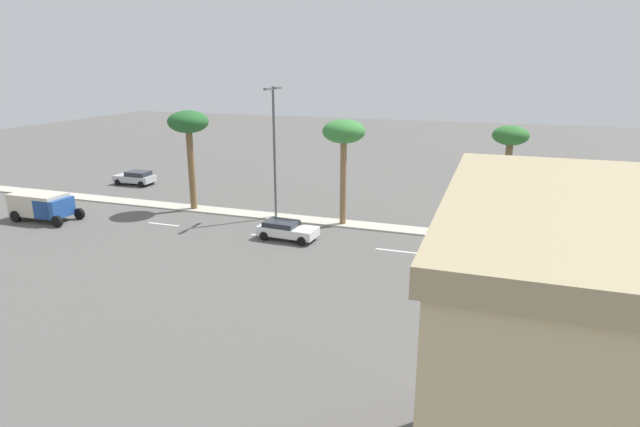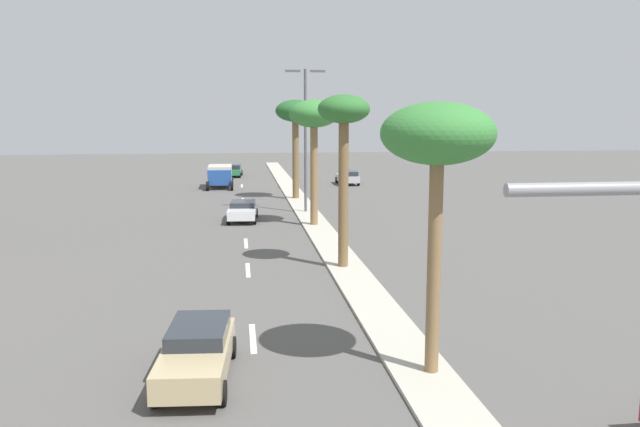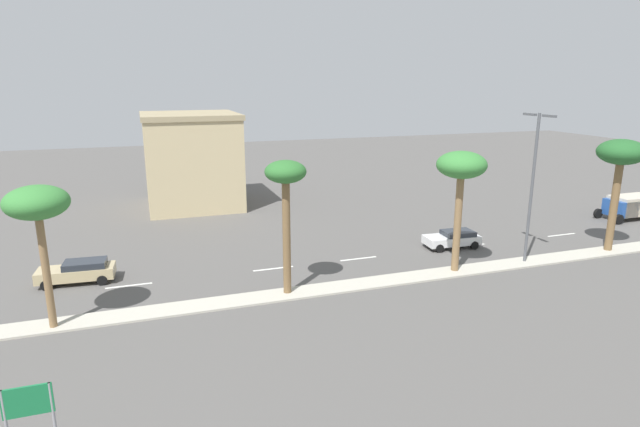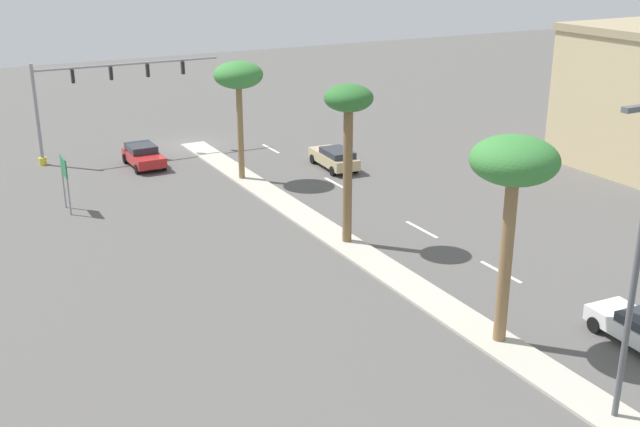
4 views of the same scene
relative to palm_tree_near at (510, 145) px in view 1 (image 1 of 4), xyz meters
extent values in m
plane|color=#565451|center=(0.16, 11.68, -6.83)|extent=(160.00, 160.00, 0.00)
cube|color=#B7B2A3|center=(0.16, 21.55, -6.77)|extent=(1.80, 88.81, 0.12)
cube|color=silver|center=(-4.49, 0.24, -6.83)|extent=(0.20, 2.80, 0.01)
cube|color=silver|center=(-4.49, 6.57, -6.83)|extent=(0.20, 2.80, 0.01)
cube|color=silver|center=(-4.49, 15.95, -6.83)|extent=(0.20, 2.80, 0.01)
cube|color=silver|center=(-4.49, 24.96, -6.83)|extent=(0.20, 2.80, 0.01)
cube|color=silver|center=(-4.49, 36.17, -6.83)|extent=(0.20, 2.80, 0.01)
cylinder|color=brown|center=(0.00, 0.00, -3.24)|extent=(0.47, 0.47, 6.94)
ellipsoid|color=#2D6B2D|center=(0.00, 0.00, 0.65)|extent=(2.40, 2.40, 1.32)
cylinder|color=olive|center=(0.01, 11.67, -3.42)|extent=(0.48, 0.48, 6.59)
ellipsoid|color=#387F38|center=(0.01, 11.67, 0.44)|extent=(3.21, 3.21, 1.77)
cylinder|color=brown|center=(0.04, 25.05, -3.31)|extent=(0.55, 0.55, 6.81)
ellipsoid|color=#235B28|center=(0.04, 25.05, 0.68)|extent=(3.35, 3.35, 1.84)
cylinder|color=#515459|center=(0.07, 17.37, -1.55)|extent=(0.20, 0.20, 10.32)
cube|color=#515459|center=(-0.83, 17.37, 3.46)|extent=(1.10, 0.24, 0.16)
cube|color=#515459|center=(0.97, 17.37, 3.46)|extent=(1.10, 0.24, 0.16)
cube|color=#B2B2B7|center=(6.43, 36.18, -6.19)|extent=(1.90, 4.12, 0.65)
cube|color=#262B33|center=(6.43, 35.67, -5.64)|extent=(1.70, 2.27, 0.45)
cylinder|color=black|center=(5.53, 37.62, -6.51)|extent=(0.22, 0.64, 0.64)
cylinder|color=black|center=(7.31, 37.63, -6.51)|extent=(0.22, 0.64, 0.64)
cylinder|color=black|center=(5.55, 34.74, -6.51)|extent=(0.22, 0.64, 0.64)
cylinder|color=black|center=(7.33, 34.75, -6.51)|extent=(0.22, 0.64, 0.64)
cube|color=silver|center=(-4.60, 14.37, -6.20)|extent=(2.10, 4.31, 0.62)
cube|color=#262B33|center=(-4.56, 14.90, -5.72)|extent=(1.79, 2.41, 0.35)
cylinder|color=black|center=(-3.82, 12.85, -6.51)|extent=(0.26, 0.65, 0.64)
cylinder|color=black|center=(-5.56, 12.96, -6.51)|extent=(0.26, 0.65, 0.64)
cylinder|color=black|center=(-3.63, 15.78, -6.51)|extent=(0.26, 0.65, 0.64)
cylinder|color=black|center=(-5.37, 15.89, -6.51)|extent=(0.26, 0.65, 0.64)
cube|color=#234C99|center=(-6.61, 33.52, -5.65)|extent=(2.28, 1.99, 1.47)
cube|color=beige|center=(-6.61, 35.08, -5.52)|extent=(2.28, 4.24, 1.73)
cylinder|color=black|center=(-5.47, 32.24, -6.38)|extent=(0.28, 0.90, 0.90)
cylinder|color=black|center=(-7.75, 32.24, -6.38)|extent=(0.28, 0.90, 0.90)
cylinder|color=black|center=(-5.47, 36.45, -6.38)|extent=(0.28, 0.90, 0.90)
cylinder|color=black|center=(-7.75, 36.45, -6.38)|extent=(0.28, 0.90, 0.90)
camera|label=1|loc=(-37.07, 0.71, 5.24)|focal=29.09mm
camera|label=2|loc=(-4.87, -29.25, 0.42)|focal=35.97mm
camera|label=3|loc=(28.33, -7.67, 5.71)|focal=29.26mm
camera|label=4|loc=(18.69, 31.73, 7.90)|focal=43.55mm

